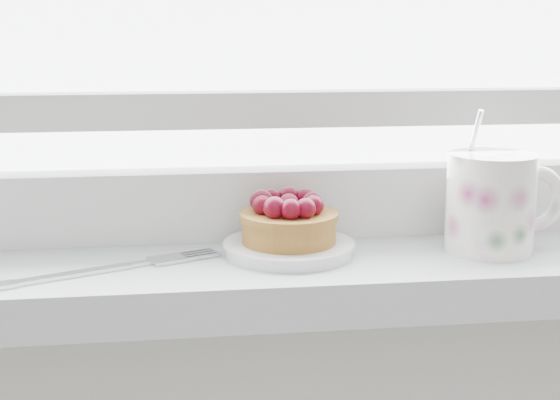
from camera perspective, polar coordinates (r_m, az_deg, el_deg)
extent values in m
cube|color=silver|center=(0.75, 1.92, -5.31)|extent=(1.60, 0.20, 0.04)
cube|color=silver|center=(0.80, 1.13, -0.05)|extent=(1.30, 0.05, 0.07)
cube|color=silver|center=(0.79, 1.15, 6.72)|extent=(1.30, 0.04, 0.04)
cylinder|color=white|center=(0.74, 0.65, -3.54)|extent=(0.12, 0.12, 0.01)
cylinder|color=brown|center=(0.73, 0.65, -2.00)|extent=(0.09, 0.09, 0.03)
cylinder|color=brown|center=(0.73, 0.66, -1.16)|extent=(0.09, 0.09, 0.01)
sphere|color=#410713|center=(0.72, 0.66, -0.28)|extent=(0.02, 0.02, 0.02)
sphere|color=#410713|center=(0.73, 2.37, -0.16)|extent=(0.02, 0.02, 0.02)
sphere|color=#410713|center=(0.74, 1.86, 0.09)|extent=(0.02, 0.02, 0.02)
sphere|color=#410713|center=(0.75, 0.66, 0.17)|extent=(0.02, 0.02, 0.02)
sphere|color=#410713|center=(0.74, -0.64, 0.06)|extent=(0.02, 0.02, 0.02)
sphere|color=#410713|center=(0.73, -1.37, -0.09)|extent=(0.02, 0.02, 0.02)
sphere|color=#410713|center=(0.72, -1.30, -0.40)|extent=(0.02, 0.02, 0.02)
sphere|color=#410713|center=(0.71, -0.40, -0.58)|extent=(0.02, 0.02, 0.02)
sphere|color=#410713|center=(0.70, 0.79, -0.71)|extent=(0.02, 0.02, 0.02)
sphere|color=#410713|center=(0.71, 1.87, -0.64)|extent=(0.02, 0.02, 0.02)
sphere|color=#410713|center=(0.72, 2.49, -0.42)|extent=(0.02, 0.02, 0.02)
cylinder|color=white|center=(0.76, 15.13, -0.21)|extent=(0.09, 0.09, 0.09)
cylinder|color=black|center=(0.76, 15.32, 2.98)|extent=(0.07, 0.07, 0.01)
torus|color=white|center=(0.78, 18.11, 0.08)|extent=(0.07, 0.02, 0.06)
cylinder|color=silver|center=(0.76, 13.99, 4.35)|extent=(0.01, 0.02, 0.06)
cube|color=silver|center=(0.69, -15.34, -5.32)|extent=(0.11, 0.05, 0.00)
cube|color=silver|center=(0.68, -19.64, -5.90)|extent=(0.03, 0.02, 0.00)
cube|color=silver|center=(0.71, -10.16, -4.59)|extent=(0.02, 0.02, 0.00)
cube|color=silver|center=(0.72, -8.27, -4.31)|extent=(0.04, 0.04, 0.00)
cube|color=silver|center=(0.73, -5.64, -4.17)|extent=(0.03, 0.02, 0.00)
cube|color=silver|center=(0.73, -5.86, -4.04)|extent=(0.03, 0.02, 0.00)
cube|color=silver|center=(0.74, -6.08, -3.91)|extent=(0.03, 0.02, 0.00)
cube|color=silver|center=(0.74, -6.30, -3.78)|extent=(0.03, 0.02, 0.00)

